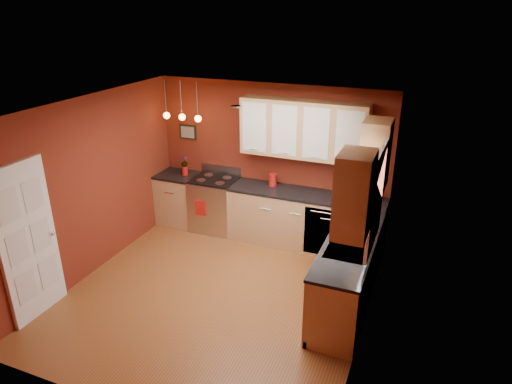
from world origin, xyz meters
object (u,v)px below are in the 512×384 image
at_px(sink, 348,249).
at_px(soap_pump, 352,246).
at_px(gas_range, 215,204).
at_px(coffee_maker, 365,194).
at_px(red_canister, 273,180).

height_order(sink, soap_pump, sink).
relative_size(gas_range, coffee_maker, 4.03).
distance_m(gas_range, coffee_maker, 2.62).
bearing_deg(gas_range, coffee_maker, 0.61).
xyz_separation_m(sink, coffee_maker, (-0.06, 1.53, 0.15)).
bearing_deg(gas_range, red_canister, 6.27).
bearing_deg(sink, red_canister, 134.53).
bearing_deg(soap_pump, gas_range, 149.52).
relative_size(gas_range, red_canister, 5.37).
bearing_deg(soap_pump, coffee_maker, 94.46).
xyz_separation_m(gas_range, soap_pump, (2.68, -1.58, 0.54)).
relative_size(red_canister, coffee_maker, 0.75).
distance_m(red_canister, coffee_maker, 1.53).
distance_m(red_canister, soap_pump, 2.36).
bearing_deg(red_canister, soap_pump, -45.75).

